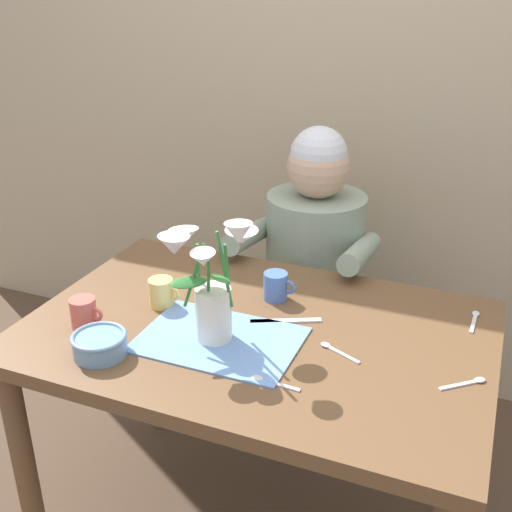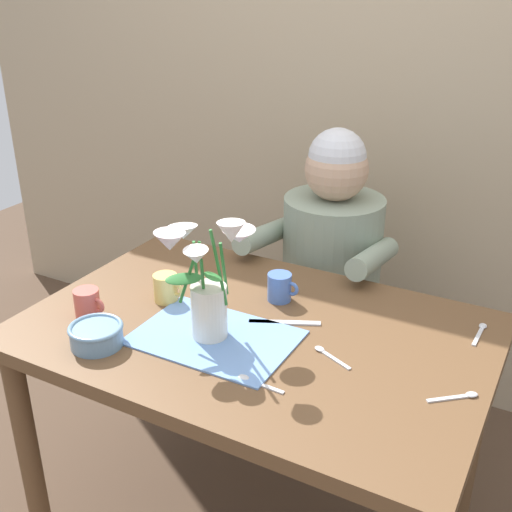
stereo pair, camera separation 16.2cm
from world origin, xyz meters
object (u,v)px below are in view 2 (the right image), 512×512
object	(u,v)px
coffee_cup	(88,304)
ceramic_bowl	(96,334)
seated_person	(330,289)
flower_vase	(206,278)
dinner_knife	(285,323)
ceramic_mug	(166,288)
tea_cup	(280,287)

from	to	relation	value
coffee_cup	ceramic_bowl	bearing A→B (deg)	-40.10
seated_person	flower_vase	xyz separation A→B (m)	(-0.05, -0.71, 0.34)
ceramic_bowl	coffee_cup	bearing A→B (deg)	139.90
seated_person	coffee_cup	world-z (taller)	seated_person
dinner_knife	seated_person	bearing A→B (deg)	74.33
seated_person	ceramic_bowl	size ratio (longest dim) A/B	8.35
seated_person	dinner_knife	distance (m)	0.60
ceramic_mug	seated_person	bearing A→B (deg)	67.39
dinner_knife	ceramic_mug	size ratio (longest dim) A/B	2.04
flower_vase	ceramic_bowl	distance (m)	0.31
dinner_knife	tea_cup	size ratio (longest dim) A/B	2.04
ceramic_bowl	tea_cup	bearing A→B (deg)	55.58
dinner_knife	tea_cup	world-z (taller)	tea_cup
flower_vase	ceramic_mug	world-z (taller)	flower_vase
seated_person	tea_cup	xyz separation A→B (m)	(0.03, -0.45, 0.22)
seated_person	ceramic_mug	size ratio (longest dim) A/B	12.20
ceramic_bowl	dinner_knife	world-z (taller)	ceramic_bowl
dinner_knife	ceramic_mug	distance (m)	0.35
seated_person	coffee_cup	xyz separation A→B (m)	(-0.38, -0.78, 0.22)
tea_cup	ceramic_mug	size ratio (longest dim) A/B	1.00
seated_person	flower_vase	world-z (taller)	seated_person
flower_vase	coffee_cup	xyz separation A→B (m)	(-0.34, -0.07, -0.13)
dinner_knife	coffee_cup	world-z (taller)	coffee_cup
flower_vase	ceramic_bowl	world-z (taller)	flower_vase
ceramic_bowl	coffee_cup	world-z (taller)	coffee_cup
dinner_knife	tea_cup	xyz separation A→B (m)	(-0.07, 0.11, 0.04)
seated_person	flower_vase	distance (m)	0.79
seated_person	ceramic_bowl	xyz separation A→B (m)	(-0.27, -0.88, 0.21)
tea_cup	coffee_cup	size ratio (longest dim) A/B	1.00
tea_cup	ceramic_bowl	bearing A→B (deg)	-124.42
ceramic_bowl	dinner_knife	size ratio (longest dim) A/B	0.72
seated_person	ceramic_mug	xyz separation A→B (m)	(-0.25, -0.61, 0.22)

